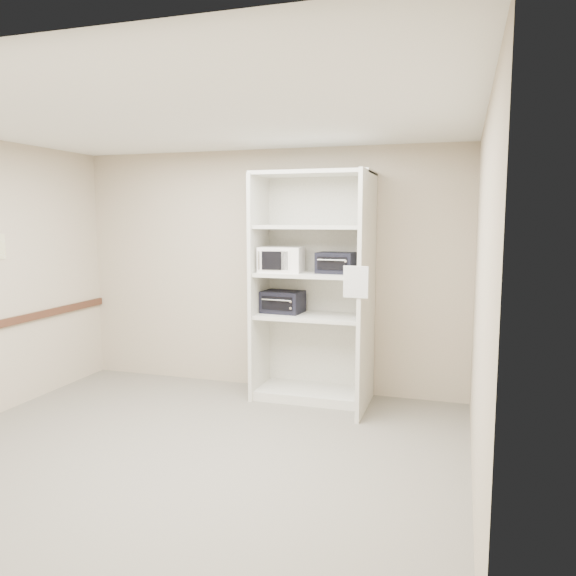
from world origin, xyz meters
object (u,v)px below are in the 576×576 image
(microwave, at_px, (281,259))
(toaster_oven_upper, at_px, (336,263))
(toaster_oven_lower, at_px, (283,302))
(shelving_unit, at_px, (317,295))

(microwave, bearing_deg, toaster_oven_upper, 1.22)
(microwave, relative_size, toaster_oven_lower, 1.06)
(shelving_unit, xyz_separation_m, microwave, (-0.38, -0.05, 0.37))
(microwave, xyz_separation_m, toaster_oven_upper, (0.58, 0.05, -0.03))
(shelving_unit, bearing_deg, toaster_oven_upper, 1.45)
(microwave, distance_m, toaster_oven_lower, 0.47)
(shelving_unit, xyz_separation_m, toaster_oven_lower, (-0.39, 0.04, -0.09))
(shelving_unit, relative_size, microwave, 5.41)
(toaster_oven_lower, bearing_deg, toaster_oven_upper, 2.07)
(microwave, distance_m, toaster_oven_upper, 0.58)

